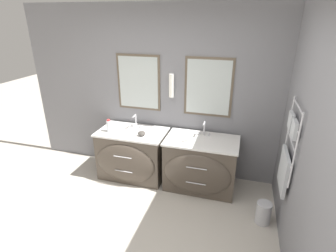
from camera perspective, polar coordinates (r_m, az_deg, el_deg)
name	(u,v)px	position (r m, az deg, el deg)	size (l,w,h in m)	color
wall_back	(172,94)	(4.04, 0.83, 7.00)	(4.86, 0.15, 2.60)	slate
wall_right	(302,136)	(2.96, 27.13, -1.87)	(0.13, 3.86, 2.60)	slate
vanity_left	(132,154)	(4.18, -7.80, -6.11)	(1.04, 0.70, 0.78)	#4C4238
vanity_right	(200,164)	(3.91, 7.03, -8.28)	(1.04, 0.70, 0.78)	#4C4238
faucet_left	(135,121)	(4.13, -7.10, 1.05)	(0.17, 0.14, 0.22)	silver
faucet_right	(204,129)	(3.86, 7.86, -0.62)	(0.17, 0.14, 0.22)	silver
toiletry_bottle	(109,126)	(4.07, -12.76, 0.03)	(0.07, 0.07, 0.20)	silver
amenity_bowl	(142,133)	(3.87, -5.77, -1.62)	(0.11, 0.11, 0.07)	#4C4742
soap_dish	(186,141)	(3.68, 4.01, -3.18)	(0.09, 0.06, 0.04)	white
waste_bin	(263,212)	(3.62, 20.04, -17.26)	(0.19, 0.19, 0.29)	#B7B7BC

